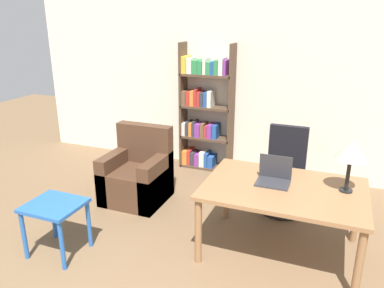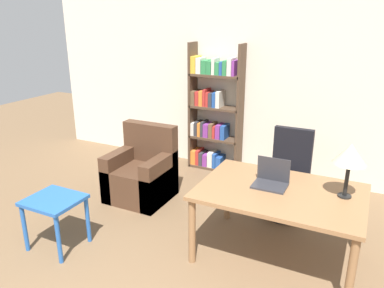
{
  "view_description": "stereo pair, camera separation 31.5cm",
  "coord_description": "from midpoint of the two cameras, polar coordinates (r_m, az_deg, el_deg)",
  "views": [
    {
      "loc": [
        0.92,
        -0.95,
        2.31
      ],
      "look_at": [
        -0.53,
        2.68,
        0.98
      ],
      "focal_mm": 35.0,
      "sensor_mm": 36.0,
      "label": 1
    },
    {
      "loc": [
        1.2,
        -0.82,
        2.31
      ],
      "look_at": [
        -0.53,
        2.68,
        0.98
      ],
      "focal_mm": 35.0,
      "sensor_mm": 36.0,
      "label": 2
    }
  ],
  "objects": [
    {
      "name": "table_lamp",
      "position": [
        3.69,
        25.28,
        -1.55
      ],
      "size": [
        0.3,
        0.3,
        0.52
      ],
      "color": "black",
      "rests_on": "desk"
    },
    {
      "name": "wall_back",
      "position": [
        5.6,
        15.21,
        8.32
      ],
      "size": [
        8.0,
        0.06,
        2.7
      ],
      "color": "beige",
      "rests_on": "ground_plane"
    },
    {
      "name": "desk",
      "position": [
        3.79,
        15.62,
        -7.95
      ],
      "size": [
        1.55,
        1.07,
        0.73
      ],
      "color": "olive",
      "rests_on": "ground_plane"
    },
    {
      "name": "bookshelf",
      "position": [
        5.79,
        4.68,
        4.75
      ],
      "size": [
        0.82,
        0.28,
        1.95
      ],
      "color": "#4C3828",
      "rests_on": "ground_plane"
    },
    {
      "name": "armchair",
      "position": [
        5.0,
        -5.89,
        -4.74
      ],
      "size": [
        0.76,
        0.72,
        0.97
      ],
      "color": "#472D1E",
      "rests_on": "ground_plane"
    },
    {
      "name": "side_table_blue",
      "position": [
        4.09,
        -18.13,
        -9.21
      ],
      "size": [
        0.54,
        0.49,
        0.56
      ],
      "color": "#2356A3",
      "rests_on": "ground_plane"
    },
    {
      "name": "laptop",
      "position": [
        3.82,
        14.3,
        -5.33
      ],
      "size": [
        0.33,
        0.26,
        0.27
      ],
      "color": "#2D2D33",
      "rests_on": "desk"
    },
    {
      "name": "office_chair",
      "position": [
        4.76,
        16.31,
        -4.95
      ],
      "size": [
        0.56,
        0.56,
        1.05
      ],
      "color": "black",
      "rests_on": "ground_plane"
    }
  ]
}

